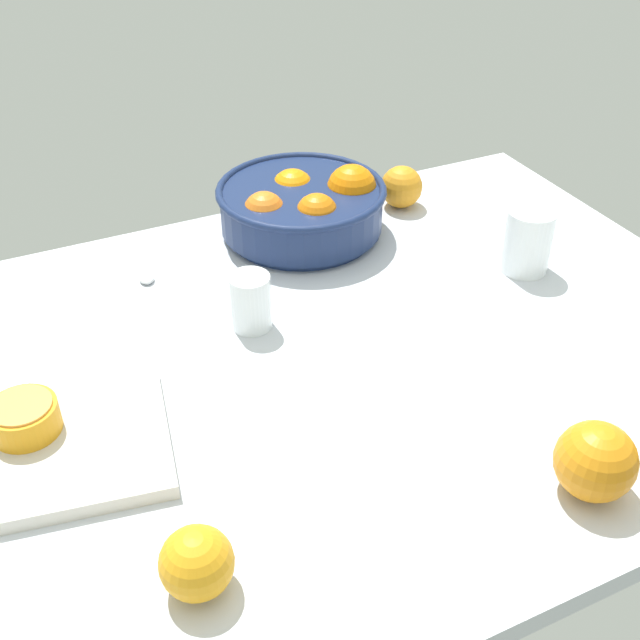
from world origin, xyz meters
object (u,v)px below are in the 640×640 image
(cutting_board, at_px, (24,453))
(orange_half_0, at_px, (24,418))
(loose_orange_2, at_px, (595,461))
(loose_orange_3, at_px, (197,563))
(fruit_bowl, at_px, (304,206))
(juice_glass, at_px, (527,244))
(loose_orange_0, at_px, (401,187))
(spoon, at_px, (144,266))
(second_glass, at_px, (251,305))

(cutting_board, xyz_separation_m, orange_half_0, (0.01, 0.02, 0.03))
(orange_half_0, height_order, loose_orange_2, loose_orange_2)
(loose_orange_2, xyz_separation_m, loose_orange_3, (-0.42, 0.06, -0.01))
(fruit_bowl, height_order, loose_orange_2, fruit_bowl)
(juice_glass, xyz_separation_m, loose_orange_2, (-0.21, -0.40, -0.00))
(cutting_board, distance_m, orange_half_0, 0.04)
(loose_orange_0, distance_m, loose_orange_2, 0.67)
(orange_half_0, relative_size, loose_orange_0, 1.08)
(loose_orange_2, bearing_deg, juice_glass, 61.63)
(spoon, bearing_deg, second_glass, -65.09)
(orange_half_0, distance_m, loose_orange_2, 0.63)
(fruit_bowl, bearing_deg, loose_orange_0, 4.50)
(second_glass, height_order, loose_orange_3, second_glass)
(juice_glass, bearing_deg, loose_orange_2, -118.37)
(juice_glass, bearing_deg, fruit_bowl, 136.66)
(fruit_bowl, distance_m, spoon, 0.27)
(juice_glass, distance_m, cutting_board, 0.77)
(second_glass, distance_m, orange_half_0, 0.33)
(fruit_bowl, relative_size, loose_orange_3, 3.85)
(second_glass, bearing_deg, loose_orange_3, -118.07)
(orange_half_0, xyz_separation_m, loose_orange_2, (0.54, -0.33, 0.01))
(juice_glass, height_order, loose_orange_2, juice_glass)
(spoon, bearing_deg, fruit_bowl, -0.82)
(second_glass, relative_size, loose_orange_0, 1.11)
(juice_glass, xyz_separation_m, spoon, (-0.53, 0.25, -0.04))
(fruit_bowl, height_order, loose_orange_0, fruit_bowl)
(loose_orange_0, bearing_deg, fruit_bowl, -175.50)
(loose_orange_2, xyz_separation_m, spoon, (-0.32, 0.65, -0.04))
(second_glass, bearing_deg, loose_orange_2, -63.19)
(second_glass, height_order, loose_orange_0, second_glass)
(orange_half_0, distance_m, loose_orange_3, 0.29)
(cutting_board, bearing_deg, loose_orange_2, -29.45)
(orange_half_0, relative_size, spoon, 0.50)
(juice_glass, bearing_deg, loose_orange_3, -152.25)
(juice_glass, relative_size, loose_orange_0, 1.37)
(fruit_bowl, bearing_deg, orange_half_0, -147.56)
(fruit_bowl, xyz_separation_m, cutting_board, (-0.50, -0.33, -0.04))
(juice_glass, height_order, loose_orange_3, juice_glass)
(fruit_bowl, bearing_deg, spoon, 179.18)
(loose_orange_0, bearing_deg, juice_glass, -75.58)
(cutting_board, xyz_separation_m, loose_orange_3, (0.13, -0.24, 0.03))
(orange_half_0, bearing_deg, fruit_bowl, 32.44)
(cutting_board, xyz_separation_m, loose_orange_0, (0.69, 0.35, 0.03))
(spoon, bearing_deg, loose_orange_3, -99.82)
(cutting_board, height_order, loose_orange_0, loose_orange_0)
(fruit_bowl, distance_m, orange_half_0, 0.58)
(juice_glass, distance_m, second_glass, 0.44)
(loose_orange_0, bearing_deg, loose_orange_2, -102.57)
(fruit_bowl, relative_size, orange_half_0, 3.50)
(loose_orange_2, bearing_deg, fruit_bowl, 94.19)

